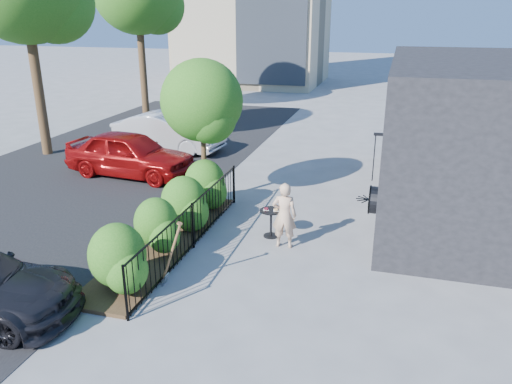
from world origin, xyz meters
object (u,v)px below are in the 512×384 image
(cafe_table, at_px, (271,218))
(car_silver, at_px, (168,132))
(woman, at_px, (284,215))
(car_red, at_px, (130,154))
(patio_tree, at_px, (204,106))
(shovel, at_px, (171,257))

(cafe_table, distance_m, car_silver, 8.86)
(woman, distance_m, car_red, 7.16)
(woman, bearing_deg, car_red, -36.19)
(patio_tree, relative_size, car_silver, 0.90)
(car_red, xyz_separation_m, car_silver, (-0.19, 3.29, -0.02))
(cafe_table, xyz_separation_m, woman, (0.42, -0.45, 0.30))
(cafe_table, height_order, car_silver, car_silver)
(woman, xyz_separation_m, car_red, (-6.04, 3.84, -0.04))
(cafe_table, bearing_deg, patio_tree, 143.86)
(car_red, bearing_deg, shovel, -139.51)
(car_silver, bearing_deg, patio_tree, -138.63)
(shovel, bearing_deg, woman, 53.26)
(patio_tree, bearing_deg, cafe_table, -36.14)
(woman, relative_size, shovel, 1.09)
(shovel, relative_size, car_silver, 0.33)
(cafe_table, bearing_deg, shovel, -115.37)
(woman, bearing_deg, shovel, 49.48)
(patio_tree, xyz_separation_m, shovel, (0.98, -4.45, -2.14))
(patio_tree, bearing_deg, car_silver, 125.12)
(patio_tree, height_order, car_red, patio_tree)
(shovel, bearing_deg, patio_tree, 102.42)
(patio_tree, relative_size, car_red, 0.91)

